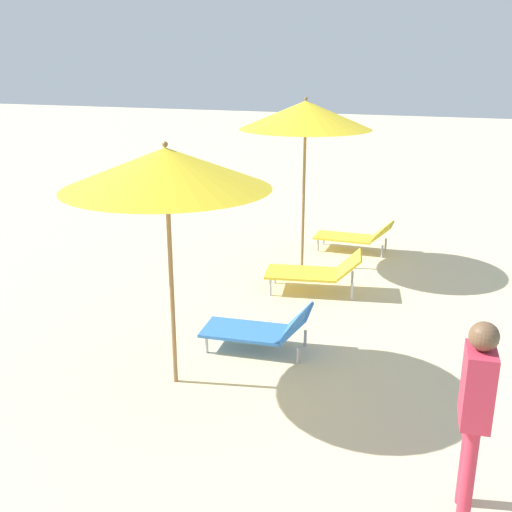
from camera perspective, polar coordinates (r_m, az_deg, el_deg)
umbrella_second at (r=6.26m, az=-8.48°, el=8.17°), size 2.17×2.17×2.71m
lounger_second_shoreside at (r=7.59m, az=0.36°, el=-6.90°), size 1.41×0.73×0.61m
umbrella_farthest at (r=10.20m, az=4.70°, el=13.11°), size 2.20×2.20×2.91m
lounger_farthest_shoreside at (r=11.62m, az=9.32°, el=1.89°), size 1.46×0.59×0.60m
lounger_farthest_inland at (r=9.48m, az=5.64°, el=-1.43°), size 1.58×0.93×0.66m
person_walking_near at (r=5.03m, az=20.04°, el=-12.71°), size 0.25×0.38×1.66m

